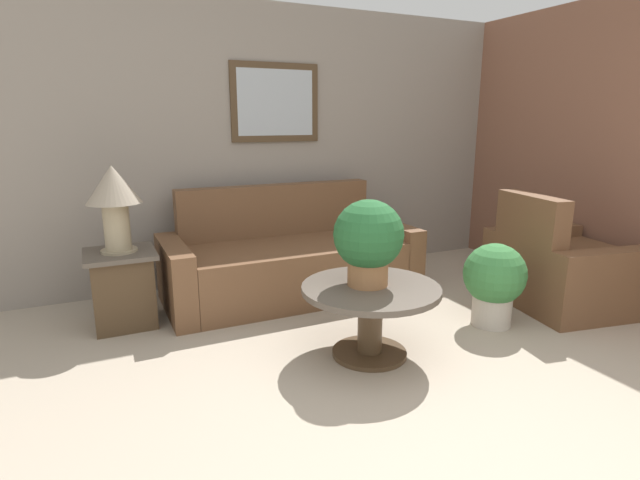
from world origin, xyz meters
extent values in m
plane|color=tan|center=(0.00, 0.00, 0.00)|extent=(20.00, 20.00, 0.00)
cube|color=gray|center=(0.00, 3.18, 1.30)|extent=(7.22, 0.06, 2.60)
cube|color=#4C3823|center=(0.10, 3.13, 1.70)|extent=(0.87, 0.03, 0.73)
cube|color=#B2BCC6|center=(0.10, 3.12, 1.70)|extent=(0.75, 0.01, 0.61)
cube|color=brown|center=(2.64, 1.57, 1.30)|extent=(0.06, 5.15, 2.60)
cube|color=brown|center=(0.00, 2.50, 0.24)|extent=(1.86, 0.94, 0.48)
cube|color=brown|center=(0.00, 2.89, 0.72)|extent=(1.86, 0.16, 0.47)
cube|color=brown|center=(-1.02, 2.50, 0.29)|extent=(0.18, 0.94, 0.58)
cube|color=brown|center=(1.02, 2.50, 0.29)|extent=(0.18, 0.94, 0.58)
cube|color=brown|center=(2.04, 1.32, 0.24)|extent=(1.05, 0.87, 0.48)
cube|color=brown|center=(1.65, 1.39, 0.72)|extent=(0.28, 0.73, 0.47)
cube|color=brown|center=(1.96, 0.88, 0.29)|extent=(0.96, 0.34, 0.58)
cube|color=brown|center=(2.12, 1.76, 0.29)|extent=(0.96, 0.34, 0.58)
cylinder|color=#4C3823|center=(0.02, 1.18, 0.01)|extent=(0.50, 0.50, 0.03)
cylinder|color=#4C3823|center=(0.02, 1.18, 0.24)|extent=(0.16, 0.16, 0.42)
cylinder|color=brown|center=(0.02, 1.18, 0.47)|extent=(0.91, 0.91, 0.04)
cube|color=#4C3823|center=(-1.43, 2.43, 0.27)|extent=(0.43, 0.43, 0.55)
cube|color=brown|center=(-1.43, 2.43, 0.57)|extent=(0.51, 0.51, 0.03)
cylinder|color=tan|center=(-1.43, 2.43, 0.59)|extent=(0.26, 0.26, 0.02)
cylinder|color=tan|center=(-1.43, 2.43, 0.78)|extent=(0.19, 0.19, 0.35)
cone|color=gray|center=(-1.43, 2.43, 1.09)|extent=(0.39, 0.39, 0.28)
cylinder|color=#9E6B42|center=(0.01, 1.21, 0.57)|extent=(0.27, 0.27, 0.17)
sphere|color=#235B2D|center=(0.01, 1.21, 0.83)|extent=(0.46, 0.46, 0.46)
cylinder|color=beige|center=(1.14, 1.22, 0.12)|extent=(0.30, 0.30, 0.23)
sphere|color=#387A3D|center=(1.14, 1.22, 0.41)|extent=(0.47, 0.47, 0.47)
camera|label=1|loc=(-1.60, -1.48, 1.55)|focal=28.00mm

